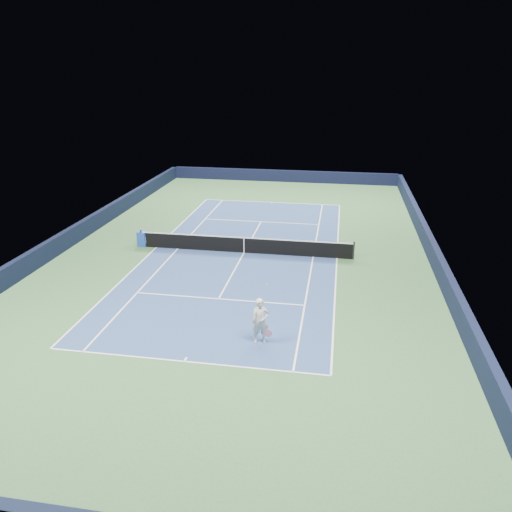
# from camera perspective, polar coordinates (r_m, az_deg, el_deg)

# --- Properties ---
(ground) EXTENTS (40.00, 40.00, 0.00)m
(ground) POSITION_cam_1_polar(r_m,az_deg,el_deg) (29.74, -1.38, 0.38)
(ground) COLOR #335B31
(ground) RESTS_ON ground
(wall_far) EXTENTS (22.00, 0.35, 1.10)m
(wall_far) POSITION_cam_1_polar(r_m,az_deg,el_deg) (48.48, 3.13, 9.13)
(wall_far) COLOR black
(wall_far) RESTS_ON ground
(wall_right) EXTENTS (0.35, 40.00, 1.10)m
(wall_right) POSITION_cam_1_polar(r_m,az_deg,el_deg) (29.57, 19.68, 0.12)
(wall_right) COLOR black
(wall_right) RESTS_ON ground
(wall_left) EXTENTS (0.35, 40.00, 1.10)m
(wall_left) POSITION_cam_1_polar(r_m,az_deg,el_deg) (33.27, -20.03, 2.34)
(wall_left) COLOR black
(wall_left) RESTS_ON ground
(court_surface) EXTENTS (10.97, 23.77, 0.01)m
(court_surface) POSITION_cam_1_polar(r_m,az_deg,el_deg) (29.74, -1.38, 0.38)
(court_surface) COLOR navy
(court_surface) RESTS_ON ground
(baseline_far) EXTENTS (10.97, 0.08, 0.00)m
(baseline_far) POSITION_cam_1_polar(r_m,az_deg,el_deg) (40.93, 1.80, 6.15)
(baseline_far) COLOR white
(baseline_far) RESTS_ON ground
(baseline_near) EXTENTS (10.97, 0.08, 0.00)m
(baseline_near) POSITION_cam_1_polar(r_m,az_deg,el_deg) (19.39, -8.20, -11.84)
(baseline_near) COLOR white
(baseline_near) RESTS_ON ground
(sideline_doubles_right) EXTENTS (0.08, 23.77, 0.00)m
(sideline_doubles_right) POSITION_cam_1_polar(r_m,az_deg,el_deg) (29.25, 9.23, -0.24)
(sideline_doubles_right) COLOR white
(sideline_doubles_right) RESTS_ON ground
(sideline_doubles_left) EXTENTS (0.08, 23.77, 0.00)m
(sideline_doubles_left) POSITION_cam_1_polar(r_m,az_deg,el_deg) (31.20, -11.32, 0.98)
(sideline_doubles_left) COLOR white
(sideline_doubles_left) RESTS_ON ground
(sideline_singles_right) EXTENTS (0.08, 23.77, 0.00)m
(sideline_singles_right) POSITION_cam_1_polar(r_m,az_deg,el_deg) (29.28, 6.56, -0.08)
(sideline_singles_right) COLOR white
(sideline_singles_right) RESTS_ON ground
(sideline_singles_left) EXTENTS (0.08, 23.77, 0.00)m
(sideline_singles_left) POSITION_cam_1_polar(r_m,az_deg,el_deg) (30.75, -8.93, 0.84)
(sideline_singles_left) COLOR white
(sideline_singles_left) RESTS_ON ground
(service_line_far) EXTENTS (8.23, 0.08, 0.00)m
(service_line_far) POSITION_cam_1_polar(r_m,az_deg,el_deg) (35.71, 0.58, 3.95)
(service_line_far) COLOR white
(service_line_far) RESTS_ON ground
(service_line_near) EXTENTS (8.23, 0.08, 0.00)m
(service_line_near) POSITION_cam_1_polar(r_m,az_deg,el_deg) (23.99, -4.29, -4.90)
(service_line_near) COLOR white
(service_line_near) RESTS_ON ground
(center_service_line) EXTENTS (0.08, 12.80, 0.00)m
(center_service_line) POSITION_cam_1_polar(r_m,az_deg,el_deg) (29.74, -1.38, 0.39)
(center_service_line) COLOR white
(center_service_line) RESTS_ON ground
(center_mark_far) EXTENTS (0.08, 0.30, 0.00)m
(center_mark_far) POSITION_cam_1_polar(r_m,az_deg,el_deg) (40.79, 1.77, 6.10)
(center_mark_far) COLOR white
(center_mark_far) RESTS_ON ground
(center_mark_near) EXTENTS (0.08, 0.30, 0.00)m
(center_mark_near) POSITION_cam_1_polar(r_m,az_deg,el_deg) (19.51, -8.07, -11.61)
(center_mark_near) COLOR white
(center_mark_near) RESTS_ON ground
(tennis_net) EXTENTS (12.90, 0.10, 1.07)m
(tennis_net) POSITION_cam_1_polar(r_m,az_deg,el_deg) (29.57, -1.38, 1.29)
(tennis_net) COLOR black
(tennis_net) RESTS_ON ground
(sponsor_cube) EXTENTS (0.65, 0.58, 0.91)m
(sponsor_cube) POSITION_cam_1_polar(r_m,az_deg,el_deg) (31.54, -12.81, 1.94)
(sponsor_cube) COLOR blue
(sponsor_cube) RESTS_ON ground
(tennis_player) EXTENTS (0.89, 1.36, 2.13)m
(tennis_player) POSITION_cam_1_polar(r_m,az_deg,el_deg) (19.97, 0.49, -7.44)
(tennis_player) COLOR silver
(tennis_player) RESTS_ON ground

